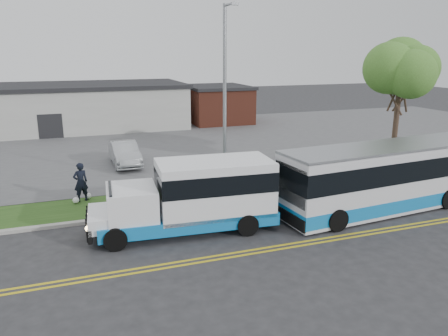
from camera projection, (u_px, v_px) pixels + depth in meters
name	position (u px, v px, depth m)	size (l,w,h in m)	color
ground	(183.00, 220.00, 19.71)	(140.00, 140.00, 0.00)	#28282B
lane_line_north	(209.00, 257.00, 16.21)	(70.00, 0.12, 0.01)	gold
lane_line_south	(212.00, 260.00, 15.94)	(70.00, 0.12, 0.01)	gold
curb	(177.00, 211.00, 20.69)	(80.00, 0.30, 0.15)	#9E9B93
verge	(169.00, 199.00, 22.33)	(80.00, 3.30, 0.10)	#234517
parking_lot	(130.00, 145.00, 35.15)	(80.00, 25.00, 0.10)	#4C4C4F
commercial_building	(51.00, 107.00, 41.73)	(25.40, 10.40, 4.35)	#9E9E99
brick_wing	(217.00, 104.00, 46.26)	(6.30, 7.30, 3.90)	brown
tree_east	(401.00, 72.00, 25.39)	(5.20, 5.20, 8.33)	#34241C
streetlight_near	(225.00, 96.00, 21.81)	(0.35, 1.53, 9.50)	gray
shuttle_bus	(197.00, 194.00, 18.32)	(7.94, 3.10, 2.98)	#106FB7
transit_bus	(389.00, 177.00, 20.82)	(11.55, 3.56, 3.15)	silver
pedestrian	(81.00, 182.00, 21.69)	(0.72, 0.48, 1.99)	black
parked_car_a	(125.00, 153.00, 28.75)	(1.62, 4.66, 1.53)	#A2A5A9
grocery_bag_left	(76.00, 200.00, 21.59)	(0.32, 0.32, 0.32)	white
grocery_bag_right	(88.00, 196.00, 22.24)	(0.32, 0.32, 0.32)	white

